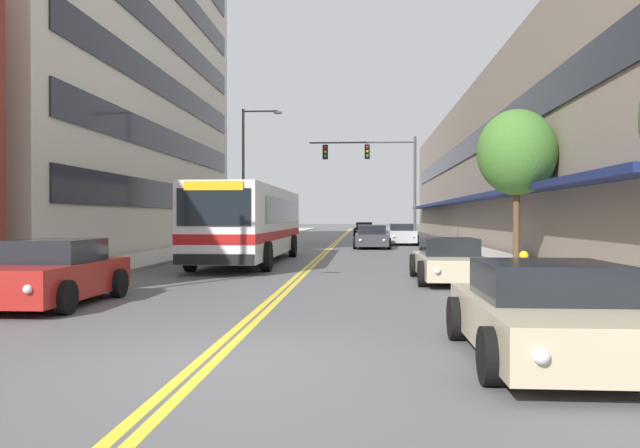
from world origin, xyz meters
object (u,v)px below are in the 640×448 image
city_bus (252,221)px  street_lamp_left_near (7,85)px  car_beige_parked_right_foreground (549,314)px  car_black_moving_second (364,229)px  car_champagne_parked_right_mid (449,261)px  car_silver_parked_right_far (402,235)px  street_tree_right_mid (517,153)px  traffic_signal_mast (379,168)px  car_charcoal_parked_left_near (266,235)px  car_red_parked_left_mid (52,274)px  car_dark_grey_moving_lead (372,237)px  street_lamp_left_far (249,165)px  fire_hydrant (524,268)px

city_bus → street_lamp_left_near: size_ratio=1.70×
car_beige_parked_right_foreground → car_black_moving_second: (-2.31, 52.05, 0.04)m
car_champagne_parked_right_mid → car_silver_parked_right_far: 23.19m
city_bus → street_tree_right_mid: size_ratio=2.23×
street_lamp_left_near → traffic_signal_mast: bearing=74.2°
car_charcoal_parked_left_near → car_black_moving_second: bearing=72.2°
car_beige_parked_right_foreground → street_lamp_left_near: bearing=158.3°
car_silver_parked_right_far → city_bus: bearing=-113.4°
city_bus → car_champagne_parked_right_mid: city_bus is taller
car_champagne_parked_right_mid → traffic_signal_mast: (-1.41, 22.31, 4.39)m
car_red_parked_left_mid → car_champagne_parked_right_mid: 10.25m
street_tree_right_mid → car_silver_parked_right_far: bearing=100.0°
city_bus → car_dark_grey_moving_lead: city_bus is taller
city_bus → car_charcoal_parked_left_near: city_bus is taller
car_black_moving_second → street_lamp_left_near: 48.99m
city_bus → traffic_signal_mast: (5.48, 15.22, 3.29)m
car_black_moving_second → street_lamp_left_near: street_lamp_left_near is taller
traffic_signal_mast → street_lamp_left_far: street_lamp_left_far is taller
car_silver_parked_right_far → car_champagne_parked_right_mid: bearing=-90.2°
car_charcoal_parked_left_near → traffic_signal_mast: size_ratio=0.68×
city_bus → car_black_moving_second: bearing=82.7°
fire_hydrant → street_lamp_left_near: bearing=-159.3°
car_champagne_parked_right_mid → street_lamp_left_far: size_ratio=0.56×
car_champagne_parked_right_mid → car_dark_grey_moving_lead: (-1.93, 18.75, 0.05)m
car_beige_parked_right_foreground → traffic_signal_mast: bearing=92.4°
car_dark_grey_moving_lead → traffic_signal_mast: bearing=81.5°
car_champagne_parked_right_mid → car_dark_grey_moving_lead: 18.85m
car_silver_parked_right_far → car_dark_grey_moving_lead: 4.87m
car_red_parked_left_mid → street_lamp_left_far: bearing=91.2°
car_black_moving_second → street_tree_right_mid: (5.54, -36.86, 3.54)m
car_beige_parked_right_foreground → car_silver_parked_right_far: size_ratio=0.98×
fire_hydrant → car_silver_parked_right_far: bearing=93.5°
car_red_parked_left_mid → car_black_moving_second: (6.43, 47.71, -0.01)m
car_champagne_parked_right_mid → traffic_signal_mast: 22.78m
car_beige_parked_right_foreground → street_lamp_left_near: (-9.32, 3.71, 3.82)m
street_lamp_left_near → fire_hydrant: street_lamp_left_near is taller
car_dark_grey_moving_lead → traffic_signal_mast: traffic_signal_mast is taller
traffic_signal_mast → car_black_moving_second: bearing=92.7°
car_black_moving_second → traffic_signal_mast: traffic_signal_mast is taller
car_silver_parked_right_far → car_dark_grey_moving_lead: car_silver_parked_right_far is taller
city_bus → street_lamp_left_far: size_ratio=1.51×
car_beige_parked_right_foreground → car_champagne_parked_right_mid: (0.05, 9.63, -0.00)m
car_black_moving_second → street_lamp_left_near: size_ratio=0.61×
car_beige_parked_right_foreground → street_lamp_left_near: street_lamp_left_near is taller
traffic_signal_mast → street_lamp_left_far: 8.40m
street_lamp_left_far → street_tree_right_mid: (12.49, -13.92, -0.79)m
car_beige_parked_right_foreground → car_dark_grey_moving_lead: 28.44m
car_champagne_parked_right_mid → street_lamp_left_near: size_ratio=0.63×
car_black_moving_second → street_lamp_left_far: bearing=-106.9°
car_champagne_parked_right_mid → fire_hydrant: car_champagne_parked_right_mid is taller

